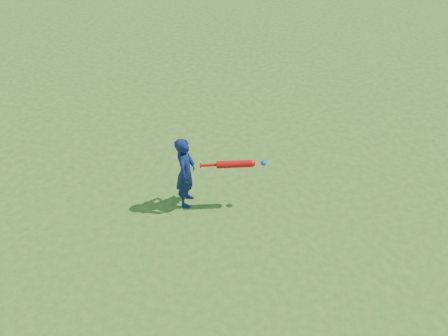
# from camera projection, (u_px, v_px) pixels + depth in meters

# --- Properties ---
(ground) EXTENTS (80.00, 80.00, 0.00)m
(ground) POSITION_uv_depth(u_px,v_px,m) (229.00, 219.00, 6.52)
(ground) COLOR #336217
(ground) RESTS_ON ground
(child) EXTENTS (0.25, 0.38, 1.02)m
(child) POSITION_uv_depth(u_px,v_px,m) (186.00, 172.00, 6.46)
(child) COLOR #0E1843
(child) RESTS_ON ground
(bat_swing) EXTENTS (0.83, 0.29, 0.10)m
(bat_swing) POSITION_uv_depth(u_px,v_px,m) (237.00, 164.00, 6.37)
(bat_swing) COLOR red
(bat_swing) RESTS_ON ground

